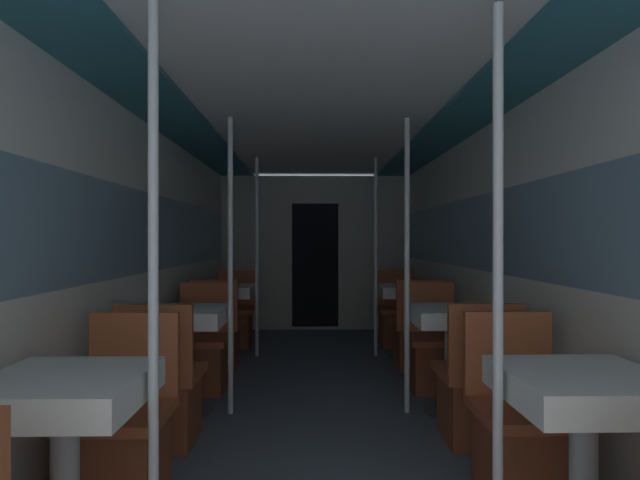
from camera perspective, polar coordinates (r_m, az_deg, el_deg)
wall_left at (r=3.99m, az=-19.45°, el=-2.13°), size 0.05×8.17×2.12m
wall_right at (r=4.03m, az=18.94°, el=-2.11°), size 0.05×8.17×2.12m
ceiling_panel at (r=3.90m, az=-0.16°, el=13.70°), size 2.64×8.17×0.07m
bulkhead_far at (r=6.92m, az=-0.56°, el=-1.49°), size 2.59×0.09×2.12m
dining_table_left_0 at (r=2.14m, az=-27.14°, el=-16.92°), size 0.57×0.57×0.75m
chair_left_far_0 at (r=2.72m, az=-21.77°, el=-20.88°), size 0.45×0.45×0.88m
support_pole_left_0 at (r=1.93m, az=-18.51°, el=-5.48°), size 0.04×0.04×2.12m
dining_table_left_1 at (r=3.75m, az=-15.13°, el=-9.51°), size 0.57×0.57×0.75m
chair_left_near_1 at (r=3.32m, az=-17.50°, el=-16.96°), size 0.45×0.45×0.88m
chair_left_far_1 at (r=4.33m, az=-13.35°, el=-12.90°), size 0.45×0.45×0.88m
support_pole_left_1 at (r=3.63m, az=-10.20°, el=-2.86°), size 0.04×0.04×2.12m
dining_table_left_2 at (r=5.44m, az=-10.62°, el=-6.50°), size 0.57×0.57×0.75m
chair_left_near_2 at (r=4.97m, az=-11.67°, el=-11.20°), size 0.45×0.45×0.88m
chair_left_far_2 at (r=6.02m, az=-9.75°, el=-9.21°), size 0.45×0.45×0.88m
support_pole_left_2 at (r=5.36m, az=-7.23°, el=-1.91°), size 0.04×0.04×2.12m
dining_table_right_0 at (r=2.19m, az=27.91°, el=-16.51°), size 0.57×0.57×0.75m
chair_right_far_0 at (r=2.76m, az=22.10°, el=-20.56°), size 0.45×0.45×0.88m
support_pole_right_0 at (r=1.97m, az=19.66°, el=-5.37°), size 0.04×0.04×2.12m
dining_table_right_1 at (r=3.78m, az=14.79°, el=-9.44°), size 0.57×0.57×0.75m
chair_right_near_1 at (r=3.35m, az=17.41°, el=-16.79°), size 0.45×0.45×0.88m
chair_right_far_1 at (r=4.35m, az=12.80°, el=-12.82°), size 0.45×0.45×0.88m
support_pole_right_1 at (r=3.65m, az=9.92°, el=-2.85°), size 0.04×0.04×2.12m
dining_table_right_2 at (r=5.46m, az=9.75°, el=-6.48°), size 0.57×0.57×0.75m
chair_right_near_2 at (r=4.99m, az=10.93°, el=-11.15°), size 0.45×0.45×0.88m
chair_right_far_2 at (r=6.03m, az=8.78°, el=-9.18°), size 0.45×0.45×0.88m
support_pole_right_2 at (r=5.38m, az=6.38°, el=-1.90°), size 0.04×0.04×2.12m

